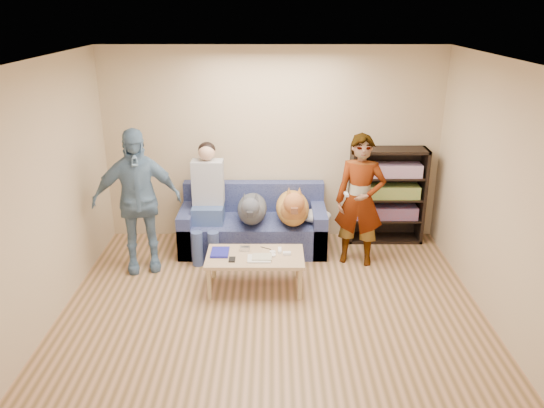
{
  "coord_description": "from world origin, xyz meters",
  "views": [
    {
      "loc": [
        0.01,
        -4.42,
        3.08
      ],
      "look_at": [
        0.0,
        1.2,
        0.95
      ],
      "focal_mm": 35.0,
      "sensor_mm": 36.0,
      "label": 1
    }
  ],
  "objects_px": {
    "dog_gray": "(252,209)",
    "bookshelf": "(387,193)",
    "coffee_table": "(255,259)",
    "person_standing_right": "(360,201)",
    "notebook_blue": "(220,252)",
    "camera_silver": "(245,249)",
    "person_seated": "(208,196)",
    "dog_tan": "(293,208)",
    "person_standing_left": "(137,201)",
    "sofa": "(253,227)"
  },
  "relations": [
    {
      "from": "dog_gray",
      "to": "bookshelf",
      "type": "bearing_deg",
      "value": 13.62
    },
    {
      "from": "dog_gray",
      "to": "coffee_table",
      "type": "bearing_deg",
      "value": -85.81
    },
    {
      "from": "person_standing_right",
      "to": "bookshelf",
      "type": "bearing_deg",
      "value": 68.9
    },
    {
      "from": "notebook_blue",
      "to": "bookshelf",
      "type": "distance_m",
      "value": 2.53
    },
    {
      "from": "camera_silver",
      "to": "person_seated",
      "type": "relative_size",
      "value": 0.07
    },
    {
      "from": "dog_tan",
      "to": "coffee_table",
      "type": "bearing_deg",
      "value": -116.43
    },
    {
      "from": "notebook_blue",
      "to": "bookshelf",
      "type": "xyz_separation_m",
      "value": [
        2.14,
        1.32,
        0.25
      ]
    },
    {
      "from": "coffee_table",
      "to": "camera_silver",
      "type": "bearing_deg",
      "value": 135.0
    },
    {
      "from": "person_standing_left",
      "to": "sofa",
      "type": "bearing_deg",
      "value": 9.78
    },
    {
      "from": "coffee_table",
      "to": "person_standing_right",
      "type": "bearing_deg",
      "value": 28.45
    },
    {
      "from": "person_standing_left",
      "to": "coffee_table",
      "type": "height_order",
      "value": "person_standing_left"
    },
    {
      "from": "person_seated",
      "to": "dog_tan",
      "type": "distance_m",
      "value": 1.1
    },
    {
      "from": "camera_silver",
      "to": "bookshelf",
      "type": "bearing_deg",
      "value": 33.78
    },
    {
      "from": "person_standing_right",
      "to": "notebook_blue",
      "type": "height_order",
      "value": "person_standing_right"
    },
    {
      "from": "camera_silver",
      "to": "coffee_table",
      "type": "relative_size",
      "value": 0.1
    },
    {
      "from": "person_standing_left",
      "to": "dog_gray",
      "type": "distance_m",
      "value": 1.43
    },
    {
      "from": "sofa",
      "to": "dog_tan",
      "type": "distance_m",
      "value": 0.67
    },
    {
      "from": "bookshelf",
      "to": "person_standing_right",
      "type": "bearing_deg",
      "value": -124.98
    },
    {
      "from": "notebook_blue",
      "to": "camera_silver",
      "type": "height_order",
      "value": "camera_silver"
    },
    {
      "from": "notebook_blue",
      "to": "coffee_table",
      "type": "bearing_deg",
      "value": -7.13
    },
    {
      "from": "camera_silver",
      "to": "sofa",
      "type": "distance_m",
      "value": 1.03
    },
    {
      "from": "person_standing_left",
      "to": "coffee_table",
      "type": "relative_size",
      "value": 1.6
    },
    {
      "from": "person_standing_left",
      "to": "camera_silver",
      "type": "relative_size",
      "value": 16.04
    },
    {
      "from": "dog_tan",
      "to": "person_seated",
      "type": "bearing_deg",
      "value": 175.37
    },
    {
      "from": "sofa",
      "to": "camera_silver",
      "type": "bearing_deg",
      "value": -93.5
    },
    {
      "from": "notebook_blue",
      "to": "bookshelf",
      "type": "bearing_deg",
      "value": 31.56
    },
    {
      "from": "person_seated",
      "to": "coffee_table",
      "type": "distance_m",
      "value": 1.25
    },
    {
      "from": "person_standing_right",
      "to": "camera_silver",
      "type": "bearing_deg",
      "value": -143.9
    },
    {
      "from": "dog_gray",
      "to": "coffee_table",
      "type": "xyz_separation_m",
      "value": [
        0.07,
        -0.93,
        -0.25
      ]
    },
    {
      "from": "person_standing_right",
      "to": "dog_tan",
      "type": "relative_size",
      "value": 1.41
    },
    {
      "from": "person_standing_left",
      "to": "dog_tan",
      "type": "bearing_deg",
      "value": -2.53
    },
    {
      "from": "bookshelf",
      "to": "sofa",
      "type": "bearing_deg",
      "value": -172.6
    },
    {
      "from": "person_standing_right",
      "to": "coffee_table",
      "type": "bearing_deg",
      "value": -137.66
    },
    {
      "from": "sofa",
      "to": "person_seated",
      "type": "relative_size",
      "value": 1.29
    },
    {
      "from": "notebook_blue",
      "to": "bookshelf",
      "type": "height_order",
      "value": "bookshelf"
    },
    {
      "from": "person_standing_right",
      "to": "person_standing_left",
      "type": "bearing_deg",
      "value": -162.48
    },
    {
      "from": "coffee_table",
      "to": "notebook_blue",
      "type": "bearing_deg",
      "value": 172.87
    },
    {
      "from": "camera_silver",
      "to": "person_standing_left",
      "type": "bearing_deg",
      "value": 163.01
    },
    {
      "from": "dog_gray",
      "to": "bookshelf",
      "type": "xyz_separation_m",
      "value": [
        1.81,
        0.44,
        0.06
      ]
    },
    {
      "from": "person_standing_left",
      "to": "camera_silver",
      "type": "bearing_deg",
      "value": -31.6
    },
    {
      "from": "person_standing_right",
      "to": "sofa",
      "type": "height_order",
      "value": "person_standing_right"
    },
    {
      "from": "sofa",
      "to": "bookshelf",
      "type": "bearing_deg",
      "value": 7.4
    },
    {
      "from": "camera_silver",
      "to": "dog_tan",
      "type": "bearing_deg",
      "value": 54.15
    },
    {
      "from": "sofa",
      "to": "dog_gray",
      "type": "xyz_separation_m",
      "value": [
        -0.01,
        -0.2,
        0.34
      ]
    },
    {
      "from": "dog_gray",
      "to": "notebook_blue",
      "type": "bearing_deg",
      "value": -110.74
    },
    {
      "from": "sofa",
      "to": "dog_gray",
      "type": "relative_size",
      "value": 1.54
    },
    {
      "from": "person_standing_left",
      "to": "bookshelf",
      "type": "distance_m",
      "value": 3.28
    },
    {
      "from": "sofa",
      "to": "dog_gray",
      "type": "height_order",
      "value": "dog_gray"
    },
    {
      "from": "bookshelf",
      "to": "dog_gray",
      "type": "bearing_deg",
      "value": -166.38
    },
    {
      "from": "person_standing_right",
      "to": "dog_gray",
      "type": "height_order",
      "value": "person_standing_right"
    }
  ]
}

